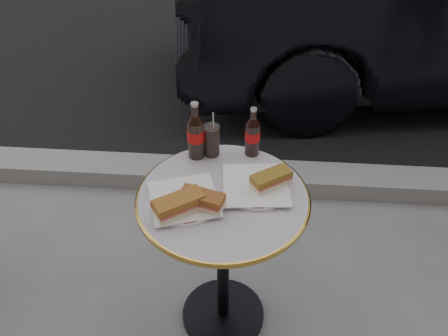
# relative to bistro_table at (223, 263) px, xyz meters

# --- Properties ---
(ground) EXTENTS (80.00, 80.00, 0.00)m
(ground) POSITION_rel_bistro_table_xyz_m (0.00, 0.00, -0.37)
(ground) COLOR slate
(ground) RESTS_ON ground
(curb) EXTENTS (40.00, 0.20, 0.12)m
(curb) POSITION_rel_bistro_table_xyz_m (0.00, 0.90, -0.32)
(curb) COLOR gray
(curb) RESTS_ON ground
(bistro_table) EXTENTS (0.62, 0.62, 0.73)m
(bistro_table) POSITION_rel_bistro_table_xyz_m (0.00, 0.00, 0.00)
(bistro_table) COLOR #BAB2C4
(bistro_table) RESTS_ON ground
(plate_left) EXTENTS (0.27, 0.27, 0.01)m
(plate_left) POSITION_rel_bistro_table_xyz_m (-0.13, -0.04, 0.37)
(plate_left) COLOR white
(plate_left) RESTS_ON bistro_table
(plate_right) EXTENTS (0.27, 0.27, 0.01)m
(plate_right) POSITION_rel_bistro_table_xyz_m (0.11, 0.05, 0.37)
(plate_right) COLOR white
(plate_right) RESTS_ON bistro_table
(sandwich_left_a) EXTENTS (0.18, 0.16, 0.06)m
(sandwich_left_a) POSITION_rel_bistro_table_xyz_m (-0.14, -0.10, 0.41)
(sandwich_left_a) COLOR #9A5E27
(sandwich_left_a) RESTS_ON plate_left
(sandwich_left_b) EXTENTS (0.16, 0.11, 0.05)m
(sandwich_left_b) POSITION_rel_bistro_table_xyz_m (-0.07, -0.07, 0.41)
(sandwich_left_b) COLOR brown
(sandwich_left_b) RESTS_ON plate_left
(sandwich_right) EXTENTS (0.16, 0.14, 0.05)m
(sandwich_right) POSITION_rel_bistro_table_xyz_m (0.17, 0.06, 0.41)
(sandwich_right) COLOR olive
(sandwich_right) RESTS_ON plate_right
(cola_bottle_left) EXTENTS (0.08, 0.08, 0.24)m
(cola_bottle_left) POSITION_rel_bistro_table_xyz_m (-0.12, 0.22, 0.49)
(cola_bottle_left) COLOR black
(cola_bottle_left) RESTS_ON bistro_table
(cola_bottle_right) EXTENTS (0.07, 0.07, 0.21)m
(cola_bottle_right) POSITION_rel_bistro_table_xyz_m (0.09, 0.25, 0.47)
(cola_bottle_right) COLOR black
(cola_bottle_right) RESTS_ON bistro_table
(cola_glass) EXTENTS (0.07, 0.07, 0.13)m
(cola_glass) POSITION_rel_bistro_table_xyz_m (-0.06, 0.24, 0.43)
(cola_glass) COLOR black
(cola_glass) RESTS_ON bistro_table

